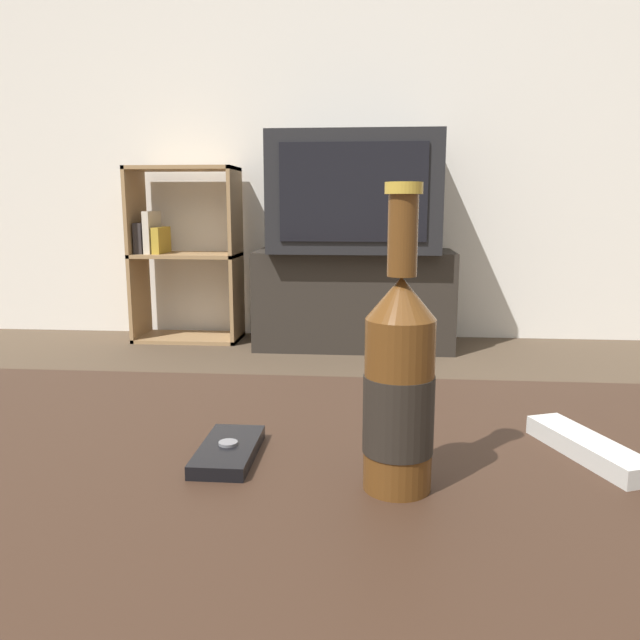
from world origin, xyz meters
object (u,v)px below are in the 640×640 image
object	(u,v)px
bookshelf	(181,252)
beer_bottle	(399,385)
tv_stand	(354,299)
remote_control	(588,448)
cell_phone	(228,451)
television	(355,193)

from	to	relation	value
bookshelf	beer_bottle	world-z (taller)	bookshelf
tv_stand	bookshelf	bearing A→B (deg)	175.21
tv_stand	beer_bottle	xyz separation A→B (m)	(0.13, -2.75, 0.34)
beer_bottle	remote_control	distance (m)	0.24
beer_bottle	cell_phone	world-z (taller)	beer_bottle
tv_stand	cell_phone	distance (m)	2.70
remote_control	cell_phone	bearing A→B (deg)	164.12
tv_stand	bookshelf	xyz separation A→B (m)	(-0.96, 0.08, 0.24)
bookshelf	cell_phone	distance (m)	2.92
cell_phone	remote_control	bearing A→B (deg)	5.09
beer_bottle	remote_control	size ratio (longest dim) A/B	1.73
tv_stand	beer_bottle	distance (m)	2.77
tv_stand	remote_control	xyz separation A→B (m)	(0.33, -2.66, 0.25)
beer_bottle	remote_control	bearing A→B (deg)	23.94
beer_bottle	bookshelf	bearing A→B (deg)	111.11
television	beer_bottle	world-z (taller)	television
bookshelf	beer_bottle	bearing A→B (deg)	-68.89
television	beer_bottle	distance (m)	2.75
tv_stand	television	world-z (taller)	television
television	remote_control	bearing A→B (deg)	-82.97
bookshelf	tv_stand	bearing A→B (deg)	-4.79
bookshelf	cell_phone	xyz separation A→B (m)	(0.92, -2.77, 0.01)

